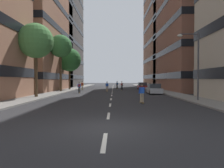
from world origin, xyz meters
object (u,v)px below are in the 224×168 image
object	(u,v)px
street_tree_mid	(36,41)
skater_2	(107,86)
streetlamp_right	(194,59)
skater_0	(82,85)
parked_car_near	(142,86)
street_tree_near	(61,46)
street_tree_far	(69,60)
skater_1	(79,87)
skater_4	(142,92)
parked_car_mid	(154,89)
skater_5	(117,84)
skater_3	(122,85)

from	to	relation	value
street_tree_mid	skater_2	xyz separation A→B (m)	(7.83, 12.74, -5.60)
streetlamp_right	skater_0	size ratio (longest dim) A/B	3.65
parked_car_near	street_tree_near	world-z (taller)	street_tree_near
street_tree_near	parked_car_near	bearing A→B (deg)	27.88
street_tree_far	skater_1	bearing A→B (deg)	-69.11
street_tree_mid	streetlamp_right	xyz separation A→B (m)	(16.90, -3.73, -2.45)
street_tree_far	skater_4	world-z (taller)	street_tree_far
street_tree_mid	skater_1	world-z (taller)	street_tree_mid
parked_car_mid	streetlamp_right	size ratio (longest dim) A/B	0.68
street_tree_mid	streetlamp_right	size ratio (longest dim) A/B	1.31
street_tree_far	street_tree_near	bearing A→B (deg)	-90.00
streetlamp_right	skater_5	size ratio (longest dim) A/B	3.65
skater_2	skater_4	distance (m)	18.28
parked_car_mid	skater_0	distance (m)	16.10
skater_0	skater_4	bearing A→B (deg)	-68.07
parked_car_near	street_tree_far	world-z (taller)	street_tree_far
skater_3	skater_4	xyz separation A→B (m)	(1.00, -21.97, -0.03)
parked_car_near	skater_2	size ratio (longest dim) A/B	2.47
street_tree_near	street_tree_far	world-z (taller)	street_tree_near
street_tree_mid	street_tree_far	world-z (taller)	street_tree_mid
skater_2	skater_3	size ratio (longest dim) A/B	1.00
streetlamp_right	skater_0	world-z (taller)	streetlamp_right
parked_car_near	street_tree_far	bearing A→B (deg)	-175.66
skater_2	skater_3	xyz separation A→B (m)	(2.78, 4.09, 0.03)
street_tree_near	street_tree_mid	distance (m)	10.91
street_tree_near	parked_car_mid	bearing A→B (deg)	-16.10
street_tree_far	skater_2	xyz separation A→B (m)	(7.83, -4.90, -5.13)
street_tree_near	street_tree_far	size ratio (longest dim) A/B	1.15
street_tree_mid	parked_car_near	bearing A→B (deg)	51.43
parked_car_near	street_tree_near	distance (m)	18.34
street_tree_far	skater_2	size ratio (longest dim) A/B	4.69
skater_0	skater_3	distance (m)	7.91
skater_5	streetlamp_right	bearing A→B (deg)	-74.57
skater_2	skater_3	world-z (taller)	same
skater_1	skater_5	world-z (taller)	same
parked_car_mid	skater_2	xyz separation A→B (m)	(-7.14, 6.20, 0.29)
parked_car_mid	street_tree_far	xyz separation A→B (m)	(-14.97, 11.10, 5.41)
parked_car_near	skater_4	distance (m)	24.16
skater_1	skater_5	bearing A→B (deg)	66.28
parked_car_mid	streetlamp_right	world-z (taller)	streetlamp_right
street_tree_far	street_tree_mid	bearing A→B (deg)	-90.00
street_tree_mid	skater_0	bearing A→B (deg)	80.93
skater_1	skater_3	distance (m)	11.16
skater_0	skater_5	distance (m)	8.73
skater_3	skater_4	distance (m)	21.99
skater_0	skater_5	xyz separation A→B (m)	(7.06, 5.13, 0.00)
streetlamp_right	skater_3	xyz separation A→B (m)	(-6.28, 20.55, -3.12)
skater_5	street_tree_mid	bearing A→B (deg)	-113.85
parked_car_mid	street_tree_far	bearing A→B (deg)	143.44
parked_car_near	skater_3	size ratio (longest dim) A/B	2.47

